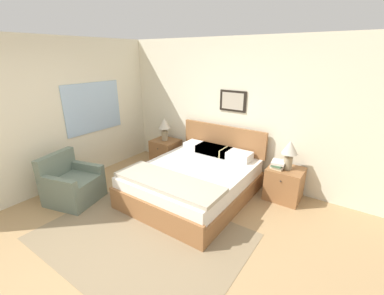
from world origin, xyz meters
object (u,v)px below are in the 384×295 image
object	(u,v)px
armchair	(72,185)
nightstand_by_door	(284,184)
bed	(194,180)
table_lamp_by_door	(290,151)
nightstand_near_window	(166,152)
table_lamp_near_window	(164,126)

from	to	relation	value
armchair	nightstand_by_door	size ratio (longest dim) A/B	1.60
bed	table_lamp_by_door	distance (m)	1.62
nightstand_by_door	table_lamp_by_door	xyz separation A→B (m)	(0.01, -0.00, 0.59)
bed	armchair	xyz separation A→B (m)	(-1.57, -1.28, -0.02)
nightstand_by_door	table_lamp_by_door	distance (m)	0.59
bed	nightstand_near_window	size ratio (longest dim) A/B	3.77
bed	table_lamp_near_window	bearing A→B (deg)	149.43
armchair	nightstand_near_window	distance (m)	2.07
nightstand_by_door	table_lamp_by_door	size ratio (longest dim) A/B	1.14
nightstand_near_window	nightstand_by_door	size ratio (longest dim) A/B	1.00
armchair	table_lamp_by_door	distance (m)	3.57
bed	table_lamp_near_window	xyz separation A→B (m)	(-1.29, 0.76, 0.57)
bed	table_lamp_by_door	xyz separation A→B (m)	(1.30, 0.76, 0.57)
nightstand_near_window	armchair	bearing A→B (deg)	-97.83
table_lamp_near_window	table_lamp_by_door	xyz separation A→B (m)	(2.60, 0.00, 0.00)
nightstand_by_door	table_lamp_near_window	bearing A→B (deg)	-179.89
bed	nightstand_near_window	bearing A→B (deg)	149.12
armchair	table_lamp_by_door	bearing A→B (deg)	110.62
bed	table_lamp_by_door	size ratio (longest dim) A/B	4.28
table_lamp_near_window	table_lamp_by_door	bearing A→B (deg)	0.00
nightstand_near_window	table_lamp_near_window	xyz separation A→B (m)	(-0.01, -0.00, 0.59)
armchair	nightstand_by_door	world-z (taller)	armchair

